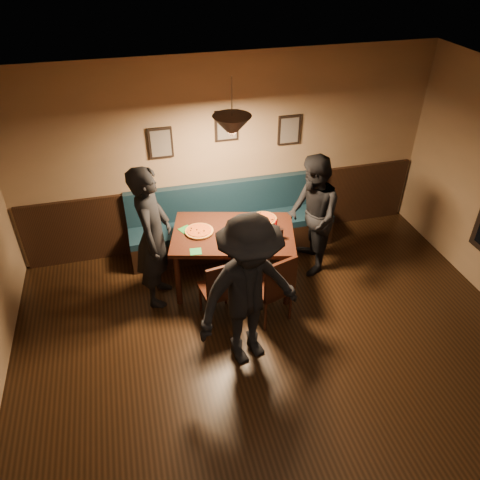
# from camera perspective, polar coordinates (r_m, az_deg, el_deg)

# --- Properties ---
(floor) EXTENTS (7.00, 7.00, 0.00)m
(floor) POSITION_cam_1_polar(r_m,az_deg,el_deg) (5.00, 8.63, -22.34)
(floor) COLOR black
(floor) RESTS_ON ground
(ceiling) EXTENTS (7.00, 7.00, 0.00)m
(ceiling) POSITION_cam_1_polar(r_m,az_deg,el_deg) (3.07, 13.16, 7.38)
(ceiling) COLOR silver
(ceiling) RESTS_ON ground
(wall_back) EXTENTS (6.00, 0.00, 6.00)m
(wall_back) POSITION_cam_1_polar(r_m,az_deg,el_deg) (6.65, -1.65, 10.30)
(wall_back) COLOR #8C704F
(wall_back) RESTS_ON ground
(wainscot) EXTENTS (5.88, 0.06, 1.00)m
(wainscot) POSITION_cam_1_polar(r_m,az_deg,el_deg) (7.05, -1.47, 3.54)
(wainscot) COLOR black
(wainscot) RESTS_ON ground
(booth_bench) EXTENTS (3.00, 0.60, 1.00)m
(booth_bench) POSITION_cam_1_polar(r_m,az_deg,el_deg) (6.83, -0.95, 2.40)
(booth_bench) COLOR #0F232D
(booth_bench) RESTS_ON ground
(picture_left) EXTENTS (0.32, 0.04, 0.42)m
(picture_left) POSITION_cam_1_polar(r_m,az_deg,el_deg) (6.38, -9.69, 11.65)
(picture_left) COLOR black
(picture_left) RESTS_ON wall_back
(picture_center) EXTENTS (0.32, 0.04, 0.42)m
(picture_center) POSITION_cam_1_polar(r_m,az_deg,el_deg) (6.45, -1.65, 13.83)
(picture_center) COLOR black
(picture_center) RESTS_ON wall_back
(picture_right) EXTENTS (0.32, 0.04, 0.42)m
(picture_right) POSITION_cam_1_polar(r_m,az_deg,el_deg) (6.75, 6.03, 13.27)
(picture_right) COLOR black
(picture_right) RESTS_ON wall_back
(pendant_lamp) EXTENTS (0.44, 0.44, 0.25)m
(pendant_lamp) POSITION_cam_1_polar(r_m,az_deg,el_deg) (5.31, -0.98, 13.71)
(pendant_lamp) COLOR black
(pendant_lamp) RESTS_ON ceiling
(dining_table) EXTENTS (1.76, 1.37, 0.83)m
(dining_table) POSITION_cam_1_polar(r_m,az_deg,el_deg) (6.22, -0.81, -2.24)
(dining_table) COLOR black
(dining_table) RESTS_ON floor
(chair_near_left) EXTENTS (0.47, 0.47, 0.92)m
(chair_near_left) POSITION_cam_1_polar(r_m,az_deg,el_deg) (5.69, -2.75, -5.85)
(chair_near_left) COLOR black
(chair_near_left) RESTS_ON floor
(chair_near_right) EXTENTS (0.54, 0.54, 0.98)m
(chair_near_right) POSITION_cam_1_polar(r_m,az_deg,el_deg) (5.68, 3.72, -5.59)
(chair_near_right) COLOR black
(chair_near_right) RESTS_ON floor
(diner_left) EXTENTS (0.63, 0.79, 1.90)m
(diner_left) POSITION_cam_1_polar(r_m,az_deg,el_deg) (5.78, -10.61, 0.32)
(diner_left) COLOR black
(diner_left) RESTS_ON floor
(diner_right) EXTENTS (0.76, 0.91, 1.72)m
(diner_right) POSITION_cam_1_polar(r_m,az_deg,el_deg) (6.32, 8.81, 2.88)
(diner_right) COLOR black
(diner_right) RESTS_ON floor
(diner_front) EXTENTS (1.35, 1.00, 1.87)m
(diner_front) POSITION_cam_1_polar(r_m,az_deg,el_deg) (4.90, 1.11, -6.53)
(diner_front) COLOR black
(diner_front) RESTS_ON floor
(pizza_a) EXTENTS (0.37, 0.37, 0.04)m
(pizza_a) POSITION_cam_1_polar(r_m,az_deg,el_deg) (5.98, -5.02, 1.08)
(pizza_a) COLOR orange
(pizza_a) RESTS_ON dining_table
(pizza_b) EXTENTS (0.37, 0.37, 0.04)m
(pizza_b) POSITION_cam_1_polar(r_m,az_deg,el_deg) (5.80, 0.10, -0.01)
(pizza_b) COLOR gold
(pizza_b) RESTS_ON dining_table
(pizza_c) EXTENTS (0.40, 0.40, 0.04)m
(pizza_c) POSITION_cam_1_polar(r_m,az_deg,el_deg) (6.22, 2.91, 2.62)
(pizza_c) COLOR orange
(pizza_c) RESTS_ON dining_table
(soda_glass) EXTENTS (0.08, 0.08, 0.14)m
(soda_glass) POSITION_cam_1_polar(r_m,az_deg,el_deg) (5.85, 5.01, 0.81)
(soda_glass) COLOR black
(soda_glass) RESTS_ON dining_table
(tabasco_bottle) EXTENTS (0.04, 0.04, 0.12)m
(tabasco_bottle) POSITION_cam_1_polar(r_m,az_deg,el_deg) (6.07, 4.44, 2.11)
(tabasco_bottle) COLOR #880408
(tabasco_bottle) RESTS_ON dining_table
(napkin_a) EXTENTS (0.21, 0.21, 0.01)m
(napkin_a) POSITION_cam_1_polar(r_m,az_deg,el_deg) (6.06, -6.63, 1.28)
(napkin_a) COLOR #1E7129
(napkin_a) RESTS_ON dining_table
(napkin_b) EXTENTS (0.15, 0.15, 0.01)m
(napkin_b) POSITION_cam_1_polar(r_m,az_deg,el_deg) (5.66, -5.44, -1.42)
(napkin_b) COLOR #1E7336
(napkin_b) RESTS_ON dining_table
(cutlery_set) EXTENTS (0.21, 0.08, 0.00)m
(cutlery_set) POSITION_cam_1_polar(r_m,az_deg,el_deg) (5.68, -0.10, -1.02)
(cutlery_set) COLOR silver
(cutlery_set) RESTS_ON dining_table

